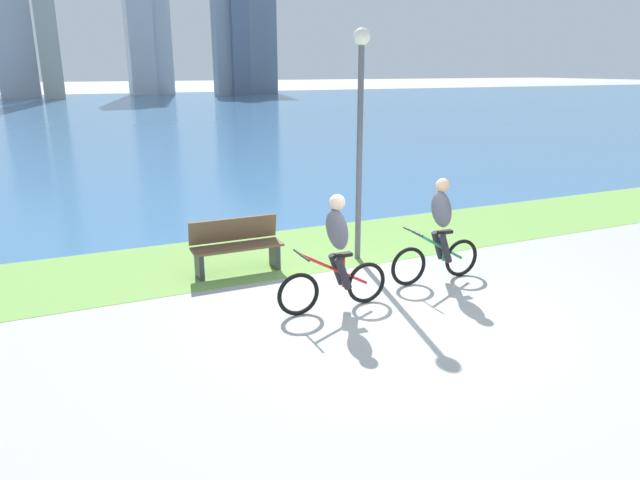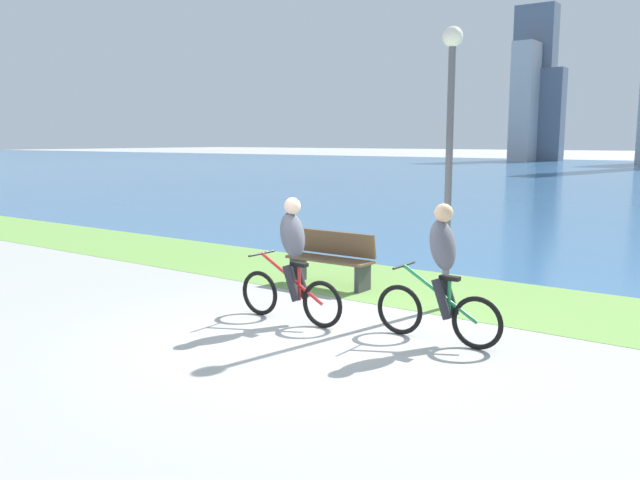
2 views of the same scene
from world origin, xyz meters
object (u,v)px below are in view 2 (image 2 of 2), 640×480
Objects in this scene: cyclist_lead at (292,260)px; cyclist_trailing at (441,274)px; bench_near_path at (331,259)px; lamppost_tall at (450,128)px.

cyclist_trailing is (1.98, 0.34, 0.00)m from cyclist_lead.
cyclist_trailing is 3.32m from bench_near_path.
lamppost_tall is at bearing 54.04° from cyclist_lead.
bench_near_path is (-0.83, 2.08, -0.38)m from cyclist_lead.
cyclist_lead reaches higher than bench_near_path.
bench_near_path is 0.38× the size of lamppost_tall.
cyclist_lead is 2.01m from cyclist_trailing.
cyclist_trailing is at bearing 9.68° from cyclist_lead.
cyclist_lead is 2.27m from bench_near_path.
lamppost_tall is at bearing -6.35° from bench_near_path.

